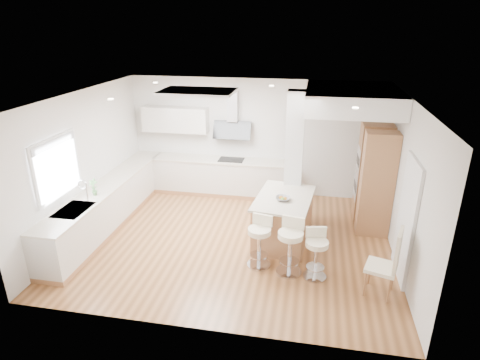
% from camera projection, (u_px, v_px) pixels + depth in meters
% --- Properties ---
extents(ground, '(6.00, 6.00, 0.00)m').
position_uv_depth(ground, '(234.00, 240.00, 7.89)').
color(ground, '#9F673B').
rests_on(ground, ground).
extents(ceiling, '(6.00, 5.00, 0.02)m').
position_uv_depth(ceiling, '(234.00, 240.00, 7.89)').
color(ceiling, white).
rests_on(ceiling, ground).
extents(wall_back, '(6.00, 0.04, 2.80)m').
position_uv_depth(wall_back, '(254.00, 138.00, 9.66)').
color(wall_back, silver).
rests_on(wall_back, ground).
extents(wall_left, '(0.04, 5.00, 2.80)m').
position_uv_depth(wall_left, '(84.00, 164.00, 7.89)').
color(wall_left, silver).
rests_on(wall_left, ground).
extents(wall_right, '(0.04, 5.00, 2.80)m').
position_uv_depth(wall_right, '(405.00, 185.00, 6.86)').
color(wall_right, silver).
rests_on(wall_right, ground).
extents(skylight, '(4.10, 2.10, 0.06)m').
position_uv_depth(skylight, '(198.00, 92.00, 7.55)').
color(skylight, silver).
rests_on(skylight, ground).
extents(window_left, '(0.06, 1.28, 1.07)m').
position_uv_depth(window_left, '(56.00, 165.00, 6.95)').
color(window_left, white).
rests_on(window_left, ground).
extents(doorway_right, '(0.05, 1.00, 2.10)m').
position_uv_depth(doorway_right, '(406.00, 221.00, 6.47)').
color(doorway_right, '#4F453E').
rests_on(doorway_right, ground).
extents(counter_left, '(0.63, 4.50, 1.35)m').
position_uv_depth(counter_left, '(110.00, 203.00, 8.39)').
color(counter_left, '#AB7449').
rests_on(counter_left, ground).
extents(counter_back, '(3.62, 0.63, 2.50)m').
position_uv_depth(counter_back, '(215.00, 166.00, 9.82)').
color(counter_back, '#AB7449').
rests_on(counter_back, ground).
extents(pillar, '(0.35, 0.35, 2.80)m').
position_uv_depth(pillar, '(294.00, 160.00, 8.07)').
color(pillar, silver).
rests_on(pillar, ground).
extents(soffit, '(1.78, 2.20, 0.40)m').
position_uv_depth(soffit, '(352.00, 98.00, 7.86)').
color(soffit, white).
rests_on(soffit, ground).
extents(oven_column, '(0.63, 1.21, 2.10)m').
position_uv_depth(oven_column, '(374.00, 177.00, 8.17)').
color(oven_column, '#AB7449').
rests_on(oven_column, ground).
extents(peninsula, '(1.17, 1.63, 1.00)m').
position_uv_depth(peninsula, '(283.00, 219.00, 7.72)').
color(peninsula, '#AB7449').
rests_on(peninsula, ground).
extents(bar_stool_a, '(0.50, 0.50, 0.93)m').
position_uv_depth(bar_stool_a, '(260.00, 239.00, 6.89)').
color(bar_stool_a, silver).
rests_on(bar_stool_a, ground).
extents(bar_stool_b, '(0.51, 0.51, 0.99)m').
position_uv_depth(bar_stool_b, '(290.00, 243.00, 6.69)').
color(bar_stool_b, silver).
rests_on(bar_stool_b, ground).
extents(bar_stool_c, '(0.46, 0.46, 0.88)m').
position_uv_depth(bar_stool_c, '(316.00, 251.00, 6.58)').
color(bar_stool_c, silver).
rests_on(bar_stool_c, ground).
extents(dining_chair, '(0.56, 0.56, 1.15)m').
position_uv_depth(dining_chair, '(389.00, 261.00, 6.09)').
color(dining_chair, '#F0E4C3').
rests_on(dining_chair, ground).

